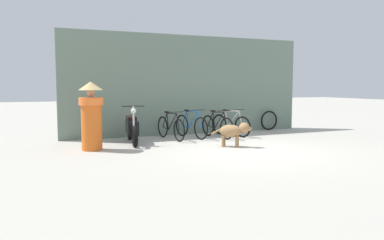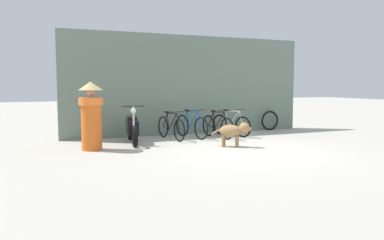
{
  "view_description": "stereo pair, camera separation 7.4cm",
  "coord_description": "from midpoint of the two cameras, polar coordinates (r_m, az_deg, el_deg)",
  "views": [
    {
      "loc": [
        -4.62,
        -7.75,
        1.57
      ],
      "look_at": [
        -0.78,
        1.24,
        0.65
      ],
      "focal_mm": 35.0,
      "sensor_mm": 36.0,
      "label": 1
    },
    {
      "loc": [
        -4.55,
        -7.78,
        1.57
      ],
      "look_at": [
        -0.78,
        1.24,
        0.65
      ],
      "focal_mm": 35.0,
      "sensor_mm": 36.0,
      "label": 2
    }
  ],
  "objects": [
    {
      "name": "bicycle_1",
      "position": [
        11.09,
        0.09,
        -0.91
      ],
      "size": [
        0.49,
        1.6,
        0.86
      ],
      "rotation": [
        0.0,
        0.0,
        -1.36
      ],
      "color": "black",
      "rests_on": "ground"
    },
    {
      "name": "bicycle_2",
      "position": [
        11.15,
        4.07,
        -0.94
      ],
      "size": [
        0.46,
        1.6,
        0.84
      ],
      "rotation": [
        0.0,
        0.0,
        -1.43
      ],
      "color": "black",
      "rests_on": "ground"
    },
    {
      "name": "bicycle_0",
      "position": [
        10.78,
        -3.05,
        -1.15
      ],
      "size": [
        0.46,
        1.66,
        0.83
      ],
      "rotation": [
        0.0,
        0.0,
        -1.44
      ],
      "color": "black",
      "rests_on": "ground"
    },
    {
      "name": "bicycle_3",
      "position": [
        11.59,
        6.14,
        -0.74
      ],
      "size": [
        0.59,
        1.56,
        0.84
      ],
      "rotation": [
        0.0,
        0.0,
        -1.26
      ],
      "color": "black",
      "rests_on": "ground"
    },
    {
      "name": "spare_tire_left",
      "position": [
        13.24,
        11.93,
        -0.08
      ],
      "size": [
        0.68,
        0.06,
        0.68
      ],
      "rotation": [
        0.0,
        0.0,
        0.01
      ],
      "color": "black",
      "rests_on": "ground"
    },
    {
      "name": "shop_wall_back",
      "position": [
        12.01,
        -0.23,
        5.34
      ],
      "size": [
        8.0,
        0.2,
        3.12
      ],
      "color": "slate",
      "rests_on": "ground"
    },
    {
      "name": "stray_dog",
      "position": [
        9.52,
        6.61,
        -1.66
      ],
      "size": [
        0.89,
        0.72,
        0.63
      ],
      "rotation": [
        0.0,
        0.0,
        5.64
      ],
      "color": "#997247",
      "rests_on": "ground"
    },
    {
      "name": "ground_plane",
      "position": [
        9.15,
        7.79,
        -4.55
      ],
      "size": [
        60.0,
        60.0,
        0.0
      ],
      "primitive_type": "plane",
      "color": "#B7B2A5"
    },
    {
      "name": "person_in_robes",
      "position": [
        9.29,
        -14.88,
        0.85
      ],
      "size": [
        0.74,
        0.74,
        1.65
      ],
      "rotation": [
        0.0,
        0.0,
        3.48
      ],
      "color": "orange",
      "rests_on": "ground"
    },
    {
      "name": "motorcycle",
      "position": [
        10.15,
        -8.89,
        -1.3
      ],
      "size": [
        0.58,
        1.88,
        1.04
      ],
      "rotation": [
        0.0,
        0.0,
        -1.71
      ],
      "color": "black",
      "rests_on": "ground"
    }
  ]
}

